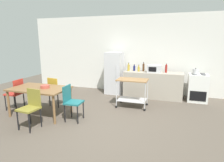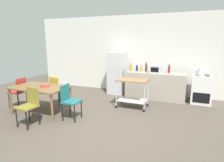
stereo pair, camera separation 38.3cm
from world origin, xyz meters
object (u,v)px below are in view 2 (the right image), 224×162
kitchen_cart (132,89)px  fruit_bowl (45,85)px  chair_red (19,90)px  bottle_olive_oil (169,69)px  chair_olive (29,104)px  chair_teal (69,99)px  bottle_wine (131,68)px  chair_mustard (57,89)px  refrigerator (117,73)px  bottle_vinegar (146,68)px  stove_oven (201,89)px  bottle_sesame_oil (141,69)px  microwave (157,69)px  dining_table (40,89)px  kettle (199,72)px  bottle_hot_sauce (137,68)px

kitchen_cart → fruit_bowl: kitchen_cart is taller
chair_red → bottle_olive_oil: 4.77m
chair_olive → chair_red: bearing=151.9°
chair_teal → bottle_wine: size_ratio=3.01×
chair_mustard → refrigerator: size_ratio=0.57×
chair_teal → bottle_olive_oil: 3.46m
bottle_vinegar → stove_oven: bearing=-2.3°
stove_oven → kitchen_cart: (-1.92, -1.21, 0.12)m
chair_teal → stove_oven: 4.12m
chair_teal → refrigerator: bearing=-8.0°
chair_olive → bottle_sesame_oil: 3.80m
chair_olive → kitchen_cart: size_ratio=0.98×
chair_teal → chair_red: bearing=81.8°
chair_olive → refrigerator: size_ratio=0.57×
microwave → fruit_bowl: microwave is taller
dining_table → kettle: size_ratio=6.26×
refrigerator → kitchen_cart: 1.63m
chair_red → bottle_sesame_oil: bottle_sesame_oil is taller
chair_teal → bottle_sesame_oil: 2.93m
chair_mustard → stove_oven: size_ratio=0.97×
bottle_wine → bottle_olive_oil: bottle_olive_oil is taller
chair_teal → bottle_olive_oil: size_ratio=2.94×
stove_oven → fruit_bowl: stove_oven is taller
dining_table → refrigerator: refrigerator is taller
chair_red → chair_teal: same height
chair_mustard → bottle_wine: size_ratio=3.01×
fruit_bowl → bottle_hot_sauce: bearing=55.4°
kitchen_cart → kettle: size_ratio=3.80×
chair_red → fruit_bowl: chair_red is taller
bottle_hot_sauce → chair_red: bearing=-138.9°
bottle_hot_sauce → kettle: bearing=-4.7°
dining_table → bottle_hot_sauce: (1.98, 2.67, 0.33)m
bottle_olive_oil → chair_mustard: bearing=-148.5°
bottle_hot_sauce → bottle_vinegar: bottle_vinegar is taller
dining_table → bottle_vinegar: 3.55m
chair_mustard → bottle_wine: (1.81, 1.84, 0.50)m
kitchen_cart → kettle: kettle is taller
bottle_vinegar → microwave: 0.42m
chair_teal → bottle_hot_sauce: (1.01, 2.72, 0.48)m
chair_teal → kitchen_cart: size_ratio=0.98×
chair_mustard → bottle_sesame_oil: 2.90m
refrigerator → kettle: size_ratio=6.47×
microwave → fruit_bowl: (-2.55, -2.50, -0.24)m
chair_mustard → chair_teal: size_ratio=1.00×
microwave → kettle: bearing=-0.9°
kitchen_cart → bottle_sesame_oil: size_ratio=3.88×
kitchen_cart → microwave: (0.51, 1.14, 0.46)m
chair_teal → bottle_olive_oil: bottle_olive_oil is taller
chair_mustard → dining_table: bearing=101.6°
chair_olive → chair_red: 1.50m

